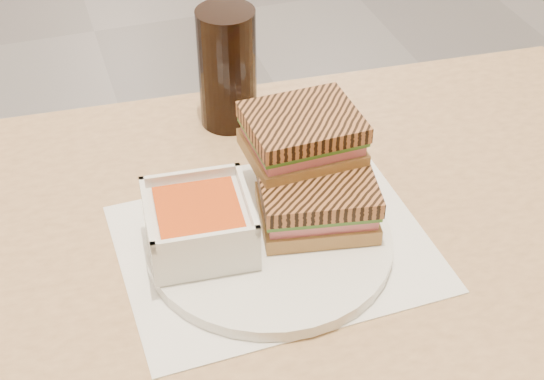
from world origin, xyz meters
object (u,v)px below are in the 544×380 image
object	(u,v)px
plate	(269,243)
cola_glass	(227,68)
soup_bowl	(199,225)
panini_lower	(317,199)
main_table	(206,339)

from	to	relation	value
plate	cola_glass	world-z (taller)	cola_glass
cola_glass	plate	bearing A→B (deg)	-95.93
soup_bowl	panini_lower	bearing A→B (deg)	-0.57
plate	cola_glass	distance (m)	0.27
main_table	cola_glass	bearing A→B (deg)	67.98
soup_bowl	panini_lower	xyz separation A→B (m)	(0.13, -0.00, 0.00)
main_table	soup_bowl	size ratio (longest dim) A/B	10.36
plate	panini_lower	size ratio (longest dim) A/B	1.90
panini_lower	cola_glass	size ratio (longest dim) A/B	0.88
main_table	cola_glass	world-z (taller)	cola_glass
panini_lower	cola_glass	bearing A→B (deg)	97.67
plate	cola_glass	xyz separation A→B (m)	(0.03, 0.26, 0.07)
main_table	plate	distance (m)	0.15
cola_glass	panini_lower	bearing A→B (deg)	-82.33
main_table	plate	size ratio (longest dim) A/B	4.60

